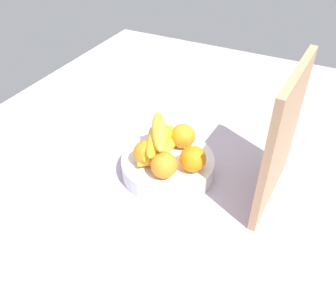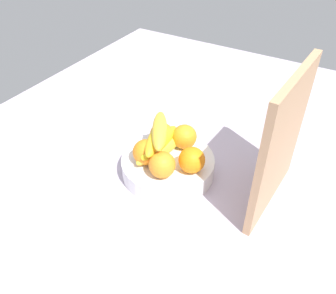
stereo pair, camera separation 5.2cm
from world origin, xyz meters
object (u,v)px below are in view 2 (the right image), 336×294
orange_back_left (146,152)px  cutting_board (281,144)px  orange_front_right (184,137)px  orange_center (162,135)px  fruit_bowl (168,165)px  orange_front_left (192,160)px  banana_bunch (159,140)px  orange_back_right (162,165)px

orange_back_left → cutting_board: (-8.82, 31.92, 9.31)cm
orange_front_right → orange_center: size_ratio=1.00×
orange_front_right → orange_back_left: 12.59cm
fruit_bowl → orange_front_left: bearing=82.6°
orange_front_left → banana_bunch: size_ratio=0.39×
orange_front_left → orange_center: bearing=-113.7°
banana_bunch → cutting_board: cutting_board is taller
fruit_bowl → cutting_board: 31.94cm
orange_center → fruit_bowl: bearing=46.2°
orange_front_left → orange_back_right: 7.88cm
orange_front_left → orange_back_right: same height
orange_back_left → banana_bunch: banana_bunch is taller
orange_front_left → banana_bunch: 10.75cm
orange_center → banana_bunch: banana_bunch is taller
orange_front_right → orange_back_right: size_ratio=1.00×
orange_front_left → fruit_bowl: bearing=-97.4°
fruit_bowl → orange_back_left: size_ratio=3.68×
banana_bunch → cutting_board: bearing=98.4°
orange_front_left → orange_front_right: (-7.92, -6.43, 0.00)cm
orange_front_right → orange_center: same height
orange_back_left → cutting_board: cutting_board is taller
fruit_bowl → orange_center: (-4.40, -4.58, 6.09)cm
orange_back_right → orange_center: bearing=-148.6°
banana_bunch → cutting_board: size_ratio=0.50×
orange_front_right → orange_back_right: (13.40, 0.77, 0.00)cm
orange_center → banana_bunch: (4.45, 1.76, 1.80)cm
fruit_bowl → orange_back_right: (6.48, 2.07, 6.09)cm
orange_center → cutting_board: (-0.07, 32.20, 9.31)cm
orange_back_right → banana_bunch: bearing=-142.7°
orange_center → banana_bunch: size_ratio=0.39×
orange_front_left → orange_back_left: bearing=-74.4°
cutting_board → fruit_bowl: bearing=-77.5°
orange_front_left → orange_back_right: (5.49, -5.66, 0.00)cm
orange_front_left → orange_back_left: size_ratio=1.00×
orange_back_left → cutting_board: size_ratio=0.19×
orange_back_right → cutting_board: (-10.95, 25.55, 9.31)cm
fruit_bowl → orange_front_left: 9.89cm
fruit_bowl → orange_back_left: 8.64cm
orange_center → orange_front_right: bearing=113.2°
orange_center → orange_back_left: bearing=1.8°
orange_front_right → orange_front_left: bearing=39.1°
fruit_bowl → orange_back_right: orange_back_right is taller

